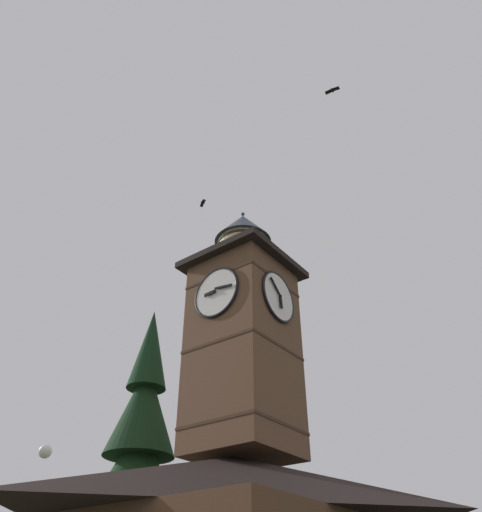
# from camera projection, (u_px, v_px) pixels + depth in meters

# --- Properties ---
(clock_tower) EXTENTS (3.77, 3.77, 10.01)m
(clock_tower) POSITION_uv_depth(u_px,v_px,m) (243.00, 330.00, 18.25)
(clock_tower) COLOR brown
(clock_tower) RESTS_ON building_main
(pine_tree_behind) EXTENTS (5.00, 5.00, 12.94)m
(pine_tree_behind) POSITION_uv_depth(u_px,v_px,m) (134.00, 497.00, 18.25)
(pine_tree_behind) COLOR #473323
(pine_tree_behind) RESTS_ON ground_plane
(pine_tree_aside) EXTENTS (5.04, 5.04, 14.53)m
(pine_tree_aside) POSITION_uv_depth(u_px,v_px,m) (245.00, 501.00, 22.53)
(pine_tree_aside) COLOR #473323
(pine_tree_aside) RESTS_ON ground_plane
(moon) EXTENTS (1.44, 1.44, 1.44)m
(moon) POSITION_uv_depth(u_px,v_px,m) (45.00, 451.00, 54.99)
(moon) COLOR silver
(flying_bird_high) EXTENTS (0.26, 0.66, 0.13)m
(flying_bird_high) POSITION_uv_depth(u_px,v_px,m) (332.00, 90.00, 22.08)
(flying_bird_high) COLOR black
(flying_bird_low) EXTENTS (0.40, 0.52, 0.11)m
(flying_bird_low) POSITION_uv_depth(u_px,v_px,m) (203.00, 203.00, 23.36)
(flying_bird_low) COLOR black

